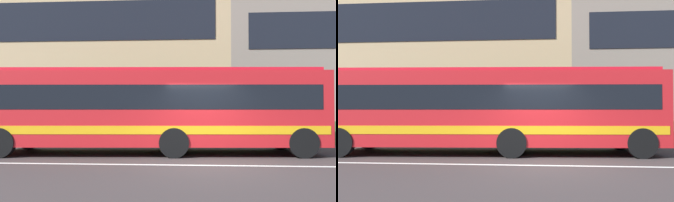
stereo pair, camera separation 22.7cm
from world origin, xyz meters
TOP-DOWN VIEW (x-y plane):
  - ground_plane at (0.00, 0.00)m, footprint 160.00×160.00m
  - lane_centre_line at (0.00, 0.00)m, footprint 60.00×0.16m
  - hedge_row_far at (-0.73, 6.42)m, footprint 14.46×1.10m
  - apartment_block_left at (-9.52, 14.32)m, footprint 22.80×9.25m
  - transit_bus at (-1.87, 2.53)m, footprint 12.24×3.24m

SIDE VIEW (x-z plane):
  - ground_plane at x=0.00m, z-range 0.00..0.00m
  - lane_centre_line at x=0.00m, z-range 0.00..0.01m
  - hedge_row_far at x=-0.73m, z-range 0.00..1.05m
  - transit_bus at x=-1.87m, z-range 0.16..3.21m
  - apartment_block_left at x=-9.52m, z-range 0.00..11.87m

